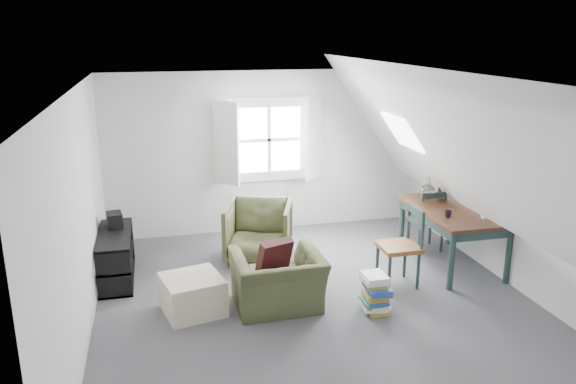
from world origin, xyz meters
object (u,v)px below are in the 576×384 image
object	(u,v)px
ottoman	(193,295)
media_shelf	(116,259)
dining_table	(453,216)
armchair_near	(278,307)
magazine_stack	(375,293)
dining_chair_far	(427,219)
armchair_far	(259,258)
dining_chair_near	(402,245)

from	to	relation	value
ottoman	media_shelf	bearing A→B (deg)	128.61
dining_table	armchair_near	bearing A→B (deg)	-167.29
ottoman	magazine_stack	bearing A→B (deg)	-13.23
dining_table	media_shelf	distance (m)	4.42
dining_chair_far	media_shelf	distance (m)	4.30
ottoman	dining_table	bearing A→B (deg)	8.61
magazine_stack	ottoman	bearing A→B (deg)	166.77
armchair_near	media_shelf	size ratio (longest dim) A/B	0.83
armchair_far	ottoman	bearing A→B (deg)	-108.59
ottoman	dining_chair_far	size ratio (longest dim) A/B	0.69
dining_table	dining_chair_near	bearing A→B (deg)	-157.49
armchair_near	media_shelf	distance (m)	2.20
armchair_far	ottoman	xyz separation A→B (m)	(-1.02, -1.35, 0.21)
dining_chair_far	dining_table	bearing A→B (deg)	83.18
dining_table	media_shelf	bearing A→B (deg)	171.10
armchair_far	dining_chair_near	world-z (taller)	dining_chair_near
dining_table	magazine_stack	bearing A→B (deg)	-147.75
armchair_far	ottoman	distance (m)	1.70
media_shelf	magazine_stack	size ratio (longest dim) A/B	2.73
armchair_near	armchair_far	distance (m)	1.47
armchair_near	ottoman	xyz separation A→B (m)	(-0.95, 0.12, 0.21)
armchair_far	dining_table	size ratio (longest dim) A/B	0.56
ottoman	dining_chair_near	distance (m)	2.60
armchair_far	media_shelf	size ratio (longest dim) A/B	0.75
dining_table	media_shelf	size ratio (longest dim) A/B	1.32
dining_chair_near	magazine_stack	world-z (taller)	dining_chair_near
dining_chair_near	media_shelf	xyz separation A→B (m)	(-3.45, 0.97, -0.24)
dining_chair_far	magazine_stack	bearing A→B (deg)	33.67
dining_chair_near	media_shelf	world-z (taller)	dining_chair_near
dining_table	magazine_stack	world-z (taller)	dining_table
armchair_near	dining_chair_near	world-z (taller)	dining_chair_near
dining_table	dining_chair_far	world-z (taller)	dining_chair_far
dining_chair_near	media_shelf	bearing A→B (deg)	-126.04
ottoman	dining_chair_far	distance (m)	3.61
armchair_near	dining_chair_far	bearing A→B (deg)	-155.16
magazine_stack	dining_chair_far	bearing A→B (deg)	47.66
ottoman	media_shelf	size ratio (longest dim) A/B	0.52
media_shelf	dining_table	bearing A→B (deg)	-12.24
armchair_near	dining_table	world-z (taller)	dining_table
magazine_stack	armchair_near	bearing A→B (deg)	161.50
armchair_far	dining_chair_near	distance (m)	2.05
armchair_near	dining_chair_far	distance (m)	2.79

